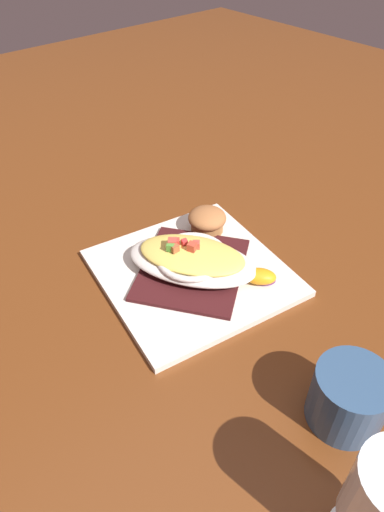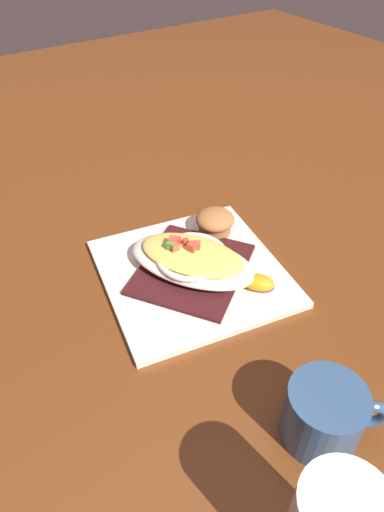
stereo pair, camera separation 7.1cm
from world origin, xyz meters
The scene contains 7 objects.
ground_plane centered at (0.00, 0.00, 0.00)m, with size 2.60×2.60×0.00m, color brown.
square_plate centered at (0.00, 0.00, 0.01)m, with size 0.28×0.28×0.01m, color silver.
folded_napkin centered at (0.00, 0.00, 0.01)m, with size 0.16×0.18×0.01m, color #3D1416.
gratin_dish centered at (0.00, 0.00, 0.04)m, with size 0.23×0.20×0.05m.
muffin centered at (0.06, -0.09, 0.03)m, with size 0.07×0.07×0.04m.
orange_garnish centered at (-0.09, -0.06, 0.02)m, with size 0.06×0.06×0.02m.
coffee_mug centered at (-0.31, 0.02, 0.03)m, with size 0.09×0.11×0.08m.
Camera 2 is at (-0.45, 0.29, 0.50)m, focal length 31.78 mm.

